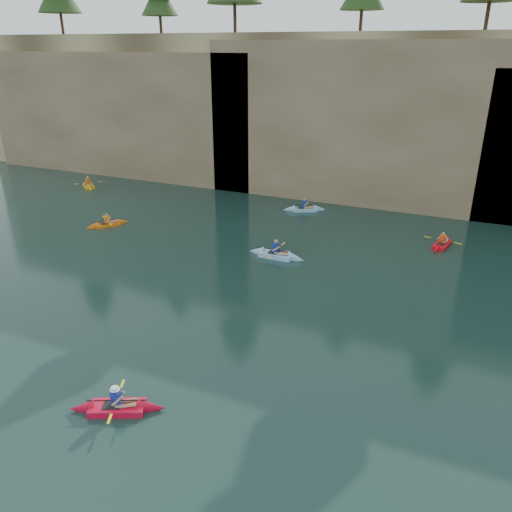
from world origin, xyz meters
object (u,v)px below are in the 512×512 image
at_px(kayaker_orange, 107,224).
at_px(kayaker_ltblue_near, 276,255).
at_px(kayaker_red_far, 442,244).
at_px(main_kayaker, 117,407).

bearing_deg(kayaker_orange, kayaker_ltblue_near, -55.87).
bearing_deg(kayaker_red_far, kayaker_orange, 116.17).
relative_size(kayaker_orange, kayaker_ltblue_near, 0.80).
bearing_deg(main_kayaker, kayaker_ltblue_near, 65.03).
height_order(kayaker_ltblue_near, kayaker_red_far, kayaker_ltblue_near).
bearing_deg(kayaker_orange, main_kayaker, -103.89).
relative_size(main_kayaker, kayaker_red_far, 1.03).
distance_m(kayaker_ltblue_near, kayaker_red_far, 9.73).
relative_size(kayaker_ltblue_near, kayaker_red_far, 1.09).
height_order(main_kayaker, kayaker_orange, main_kayaker).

